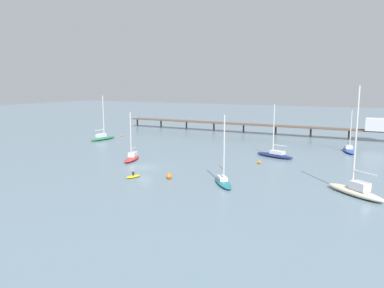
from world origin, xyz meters
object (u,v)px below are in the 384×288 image
Objects in this scene: pier at (293,124)px; sailboat_cream at (356,189)px; sailboat_blue at (349,149)px; mooring_buoy_outer at (122,135)px; sailboat_teal at (223,180)px; mooring_buoy_far at (259,162)px; sailboat_red at (132,157)px; mooring_buoy_near at (169,176)px; sailboat_navy at (275,154)px; dinghy_yellow at (133,176)px; sailboat_green at (103,137)px.

sailboat_cream is (19.50, -52.57, -2.41)m from pier.
mooring_buoy_outer is at bearing -177.31° from sailboat_blue.
sailboat_teal is 15.56× the size of mooring_buoy_far.
sailboat_teal reaches higher than mooring_buoy_outer.
sailboat_red is at bearing -160.18° from mooring_buoy_far.
sailboat_cream reaches higher than mooring_buoy_far.
sailboat_cream is 15.81× the size of mooring_buoy_near.
sailboat_navy is at bearing 127.84° from sailboat_cream.
mooring_buoy_far is 19.09m from mooring_buoy_near.
mooring_buoy_outer is (-61.53, 30.48, -0.62)m from sailboat_cream.
sailboat_navy is 30.17m from dinghy_yellow.
sailboat_cream is at bearing -26.36° from mooring_buoy_outer.
sailboat_blue is 3.20× the size of dinghy_yellow.
pier is 56.13m from sailboat_cream.
dinghy_yellow is at bearing -49.94° from mooring_buoy_outer.
sailboat_blue is 17.88m from sailboat_navy.
sailboat_red is at bearing -38.42° from sailboat_green.
mooring_buoy_near reaches higher than mooring_buoy_far.
sailboat_blue is 0.64× the size of sailboat_cream.
sailboat_teal reaches higher than mooring_buoy_near.
sailboat_cream reaches higher than sailboat_navy.
pier is 7.85× the size of sailboat_teal.
pier reaches higher than mooring_buoy_outer.
sailboat_navy reaches higher than pier.
sailboat_teal is 11.29× the size of mooring_buoy_near.
sailboat_teal reaches higher than pier.
sailboat_navy is (-15.90, 20.47, -0.22)m from sailboat_cream.
sailboat_blue is at bearing 38.15° from sailboat_red.
sailboat_teal is (2.13, -55.43, -2.65)m from pier.
sailboat_cream is at bearing 9.35° from sailboat_teal.
sailboat_teal is (44.49, -25.83, -0.10)m from sailboat_green.
sailboat_red is 23.26m from sailboat_teal.
mooring_buoy_far is 0.73× the size of mooring_buoy_near.
sailboat_cream is 26.11m from mooring_buoy_near.
sailboat_red is 27.99m from sailboat_navy.
dinghy_yellow is (7.97, -10.51, -0.44)m from sailboat_red.
sailboat_green is 44.83m from mooring_buoy_near.
mooring_buoy_far is at bearing -123.81° from sailboat_blue.
sailboat_blue is 10.09× the size of mooring_buoy_near.
sailboat_cream is at bearing -37.92° from mooring_buoy_far.
mooring_buoy_far is at bearing 142.08° from sailboat_cream.
sailboat_navy is (45.96, -2.50, -0.09)m from sailboat_green.
sailboat_teal reaches higher than sailboat_red.
pier is 32.41m from sailboat_navy.
mooring_buoy_near is (35.69, -34.20, 0.19)m from mooring_buoy_outer.
mooring_buoy_far is (-13.47, -20.11, -0.27)m from sailboat_blue.
sailboat_cream reaches higher than dinghy_yellow.
sailboat_navy is 3.70× the size of dinghy_yellow.
pier is 122.13× the size of mooring_buoy_far.
mooring_buoy_far is 47.95m from mooring_buoy_outer.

